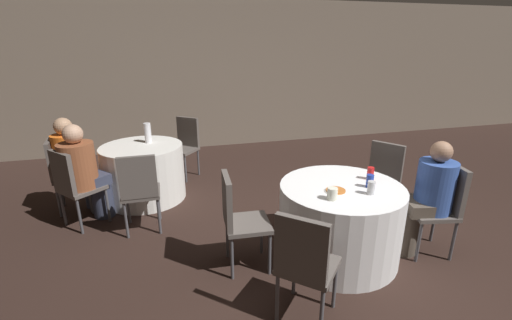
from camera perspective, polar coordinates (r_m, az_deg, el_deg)
ground_plane at (r=3.64m, az=15.11°, el=-15.17°), size 16.00×16.00×0.00m
wall_back at (r=6.99m, az=-1.64°, el=13.98°), size 16.00×0.06×2.80m
table_near at (r=3.46m, az=13.68°, el=-9.89°), size 1.16×1.16×0.74m
table_far at (r=4.80m, az=-18.17°, el=-1.96°), size 1.05×1.05×0.74m
chair_near_northeast at (r=4.22m, az=20.27°, el=-2.42°), size 0.55×0.55×0.92m
chair_near_west at (r=3.11m, az=-3.18°, el=-8.99°), size 0.43×0.43×0.92m
chair_near_east at (r=3.79m, az=28.53°, el=-6.08°), size 0.48×0.47×0.92m
chair_near_southwest at (r=2.54m, az=8.09°, el=-16.18°), size 0.57×0.57×0.92m
chair_far_west at (r=4.79m, az=-29.61°, el=-1.30°), size 0.45×0.45×0.92m
chair_far_southwest at (r=4.28m, az=-28.26°, el=-3.28°), size 0.56×0.56×0.92m
chair_far_south at (r=3.86m, az=-18.84°, el=-4.25°), size 0.40×0.41×0.92m
chair_far_northeast at (r=5.43m, az=-11.72°, el=3.01°), size 0.56×0.56×0.92m
person_orange_shirt at (r=4.75m, az=-27.74°, el=-0.57°), size 0.50×0.35×1.18m
person_blue_shirt at (r=3.69m, az=26.48°, el=-5.69°), size 0.51×0.39×1.16m
person_floral_shirt at (r=4.33m, az=-26.62°, el=-1.87°), size 0.51×0.50×1.18m
pizza_plate_near at (r=3.17m, az=13.14°, el=-5.00°), size 0.20×0.20×0.02m
soda_can_red at (r=3.52m, az=18.52°, el=-2.11°), size 0.07×0.07×0.12m
soda_can_silver at (r=3.18m, az=18.64°, el=-4.41°), size 0.07×0.07×0.12m
soda_can_blue at (r=3.33m, az=18.44°, el=-3.34°), size 0.07×0.07×0.12m
cup_near at (r=2.99m, az=12.60°, el=-5.51°), size 0.09×0.09×0.10m
bottle_far at (r=4.79m, az=-17.60°, el=4.33°), size 0.09×0.09×0.26m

